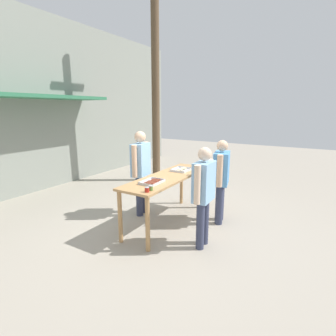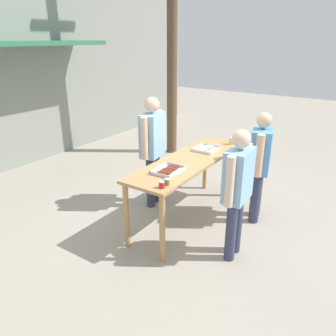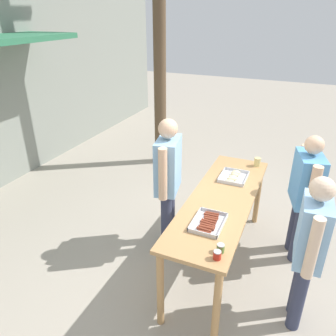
# 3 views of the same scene
# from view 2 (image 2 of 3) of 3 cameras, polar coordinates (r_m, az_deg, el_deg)

# --- Properties ---
(ground_plane) EXTENTS (24.00, 24.00, 0.00)m
(ground_plane) POSITION_cam_2_polar(r_m,az_deg,el_deg) (4.94, 3.40, -8.52)
(ground_plane) COLOR #A39989
(building_facade_back) EXTENTS (12.00, 1.11, 4.50)m
(building_facade_back) POSITION_cam_2_polar(r_m,az_deg,el_deg) (7.15, -26.36, 17.75)
(building_facade_back) COLOR gray
(building_facade_back) RESTS_ON ground
(serving_table) EXTENTS (2.22, 0.67, 0.92)m
(serving_table) POSITION_cam_2_polar(r_m,az_deg,el_deg) (4.59, 3.62, 0.09)
(serving_table) COLOR tan
(serving_table) RESTS_ON ground
(food_tray_sausages) EXTENTS (0.40, 0.29, 0.04)m
(food_tray_sausages) POSITION_cam_2_polar(r_m,az_deg,el_deg) (4.11, -0.00, -0.46)
(food_tray_sausages) COLOR silver
(food_tray_sausages) RESTS_ON serving_table
(food_tray_buns) EXTENTS (0.37, 0.32, 0.06)m
(food_tray_buns) POSITION_cam_2_polar(r_m,az_deg,el_deg) (4.95, 6.68, 3.36)
(food_tray_buns) COLOR silver
(food_tray_buns) RESTS_ON serving_table
(condiment_jar_mustard) EXTENTS (0.07, 0.07, 0.08)m
(condiment_jar_mustard) POSITION_cam_2_polar(r_m,az_deg,el_deg) (3.66, -1.07, -2.94)
(condiment_jar_mustard) COLOR #B22319
(condiment_jar_mustard) RESTS_ON serving_table
(condiment_jar_ketchup) EXTENTS (0.07, 0.07, 0.08)m
(condiment_jar_ketchup) POSITION_cam_2_polar(r_m,az_deg,el_deg) (3.73, -0.21, -2.45)
(condiment_jar_ketchup) COLOR #567A38
(condiment_jar_ketchup) RESTS_ON serving_table
(beer_cup) EXTENTS (0.08, 0.08, 0.11)m
(beer_cup) POSITION_cam_2_polar(r_m,az_deg,el_deg) (5.27, 11.00, 4.65)
(beer_cup) COLOR #DBC67A
(beer_cup) RESTS_ON serving_table
(person_server_behind_table) EXTENTS (0.63, 0.33, 1.70)m
(person_server_behind_table) POSITION_cam_2_polar(r_m,az_deg,el_deg) (4.94, -2.70, 4.30)
(person_server_behind_table) COLOR #333851
(person_server_behind_table) RESTS_ON ground
(person_customer_holding_hotdog) EXTENTS (0.61, 0.25, 1.58)m
(person_customer_holding_hotdog) POSITION_cam_2_polar(r_m,az_deg,el_deg) (3.78, 12.02, -2.98)
(person_customer_holding_hotdog) COLOR #333851
(person_customer_holding_hotdog) RESTS_ON ground
(person_customer_with_cup) EXTENTS (0.67, 0.37, 1.58)m
(person_customer_with_cup) POSITION_cam_2_polar(r_m,az_deg,el_deg) (4.70, 15.74, 1.44)
(person_customer_with_cup) COLOR #333851
(person_customer_with_cup) RESTS_ON ground
(utility_pole) EXTENTS (1.10, 0.22, 6.12)m
(utility_pole) POSITION_cam_2_polar(r_m,az_deg,el_deg) (7.35, 0.76, 26.79)
(utility_pole) COLOR brown
(utility_pole) RESTS_ON ground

